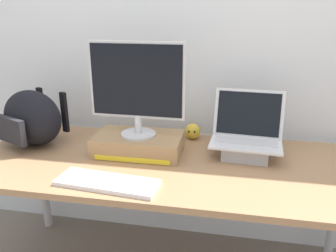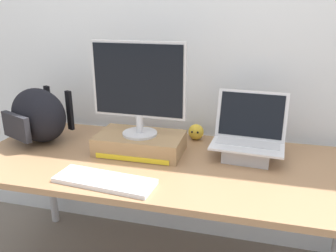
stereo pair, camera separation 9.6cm
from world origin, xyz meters
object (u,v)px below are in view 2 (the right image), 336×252
(open_laptop, at_px, (248,145))
(plush_toy, at_px, (196,132))
(messenger_backpack, at_px, (38,115))
(external_keyboard, at_px, (105,181))
(toner_box_yellow, at_px, (140,143))
(desktop_monitor, at_px, (138,86))

(open_laptop, height_order, plush_toy, open_laptop)
(messenger_backpack, distance_m, plush_toy, 0.88)
(external_keyboard, height_order, messenger_backpack, messenger_backpack)
(open_laptop, distance_m, messenger_backpack, 1.13)
(plush_toy, bearing_deg, open_laptop, -31.96)
(toner_box_yellow, height_order, external_keyboard, toner_box_yellow)
(desktop_monitor, xyz_separation_m, messenger_backpack, (-0.59, 0.01, -0.20))
(toner_box_yellow, bearing_deg, plush_toy, 45.08)
(messenger_backpack, xyz_separation_m, plush_toy, (0.84, 0.24, -0.10))
(open_laptop, height_order, external_keyboard, open_laptop)
(open_laptop, xyz_separation_m, messenger_backpack, (-1.13, -0.06, 0.08))
(toner_box_yellow, relative_size, messenger_backpack, 1.01)
(toner_box_yellow, relative_size, plush_toy, 5.02)
(external_keyboard, bearing_deg, open_laptop, 41.40)
(desktop_monitor, bearing_deg, plush_toy, 46.42)
(open_laptop, relative_size, plush_toy, 4.14)
(open_laptop, relative_size, messenger_backpack, 0.83)
(toner_box_yellow, distance_m, open_laptop, 0.54)
(toner_box_yellow, distance_m, messenger_backpack, 0.60)
(external_keyboard, bearing_deg, plush_toy, 69.70)
(open_laptop, bearing_deg, external_keyboard, -139.59)
(desktop_monitor, bearing_deg, messenger_backpack, -179.97)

